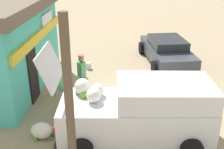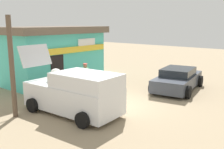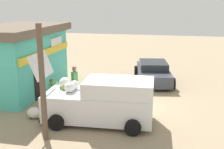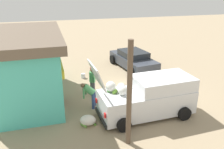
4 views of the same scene
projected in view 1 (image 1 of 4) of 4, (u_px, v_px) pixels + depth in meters
The scene contains 9 objects.
ground_plane at pixel (147, 100), 10.59m from camera, with size 60.00×60.00×0.00m, color #9E896B.
storefront_bar at pixel (2, 44), 11.03m from camera, with size 6.76×3.71×3.59m.
delivery_van at pixel (140, 111), 8.09m from camera, with size 2.38×4.85×2.82m.
parked_sedan at pixel (167, 51), 14.10m from camera, with size 4.63×2.79×1.28m.
vendor_standing at pixel (82, 72), 10.74m from camera, with size 0.56×0.40×1.63m.
customer_bending at pixel (64, 91), 9.58m from camera, with size 0.66×0.76×1.28m.
unloaded_banana_pile at pixel (42, 131), 8.37m from camera, with size 0.73×0.83×0.46m.
paint_bucket at pixel (88, 66), 13.48m from camera, with size 0.28×0.28×0.31m, color silver.
utility_pole at pixel (69, 107), 6.04m from camera, with size 0.20×0.20×4.14m, color brown.
Camera 1 is at (-9.40, 0.73, 5.12)m, focal length 44.31 mm.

